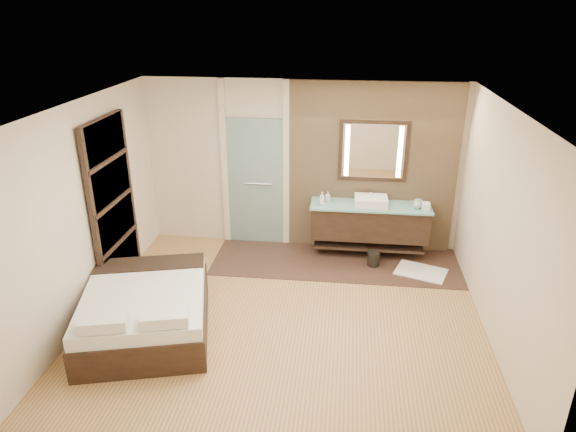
# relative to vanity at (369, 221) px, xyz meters

# --- Properties ---
(floor) EXTENTS (5.00, 5.00, 0.00)m
(floor) POSITION_rel_vanity_xyz_m (-1.10, -1.92, -0.58)
(floor) COLOR #95653E
(floor) RESTS_ON ground
(tile_strip) EXTENTS (3.80, 1.30, 0.01)m
(tile_strip) POSITION_rel_vanity_xyz_m (-0.50, -0.32, -0.57)
(tile_strip) COLOR #39261F
(tile_strip) RESTS_ON floor
(stone_wall) EXTENTS (2.60, 0.08, 2.70)m
(stone_wall) POSITION_rel_vanity_xyz_m (0.00, 0.29, 0.77)
(stone_wall) COLOR tan
(stone_wall) RESTS_ON floor
(vanity) EXTENTS (1.85, 0.55, 0.88)m
(vanity) POSITION_rel_vanity_xyz_m (0.00, 0.00, 0.00)
(vanity) COLOR black
(vanity) RESTS_ON stone_wall
(mirror_unit) EXTENTS (1.06, 0.04, 0.96)m
(mirror_unit) POSITION_rel_vanity_xyz_m (0.00, 0.24, 1.07)
(mirror_unit) COLOR black
(mirror_unit) RESTS_ON stone_wall
(frosted_door) EXTENTS (1.10, 0.12, 2.70)m
(frosted_door) POSITION_rel_vanity_xyz_m (-1.85, 0.28, 0.56)
(frosted_door) COLOR silver
(frosted_door) RESTS_ON floor
(shoji_partition) EXTENTS (0.06, 1.20, 2.40)m
(shoji_partition) POSITION_rel_vanity_xyz_m (-3.53, -1.32, 0.63)
(shoji_partition) COLOR black
(shoji_partition) RESTS_ON floor
(bed) EXTENTS (1.87, 2.13, 0.70)m
(bed) POSITION_rel_vanity_xyz_m (-2.75, -2.41, -0.29)
(bed) COLOR black
(bed) RESTS_ON floor
(bath_mat) EXTENTS (0.85, 0.72, 0.02)m
(bath_mat) POSITION_rel_vanity_xyz_m (0.78, -0.52, -0.56)
(bath_mat) COLOR white
(bath_mat) RESTS_ON floor
(waste_bin) EXTENTS (0.22, 0.22, 0.23)m
(waste_bin) POSITION_rel_vanity_xyz_m (0.08, -0.38, -0.46)
(waste_bin) COLOR black
(waste_bin) RESTS_ON floor
(tissue_box) EXTENTS (0.13, 0.13, 0.10)m
(tissue_box) POSITION_rel_vanity_xyz_m (0.82, -0.09, 0.33)
(tissue_box) COLOR white
(tissue_box) RESTS_ON vanity
(soap_bottle_a) EXTENTS (0.09, 0.09, 0.20)m
(soap_bottle_a) POSITION_rel_vanity_xyz_m (-0.75, -0.08, 0.38)
(soap_bottle_a) COLOR white
(soap_bottle_a) RESTS_ON vanity
(soap_bottle_b) EXTENTS (0.08, 0.08, 0.16)m
(soap_bottle_b) POSITION_rel_vanity_xyz_m (-0.67, 0.06, 0.36)
(soap_bottle_b) COLOR #B2B2B2
(soap_bottle_b) RESTS_ON vanity
(soap_bottle_c) EXTENTS (0.16, 0.16, 0.16)m
(soap_bottle_c) POSITION_rel_vanity_xyz_m (0.69, -0.08, 0.36)
(soap_bottle_c) COLOR #A1CBC4
(soap_bottle_c) RESTS_ON vanity
(cup) EXTENTS (0.16, 0.16, 0.10)m
(cup) POSITION_rel_vanity_xyz_m (0.71, 0.02, 0.33)
(cup) COLOR silver
(cup) RESTS_ON vanity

